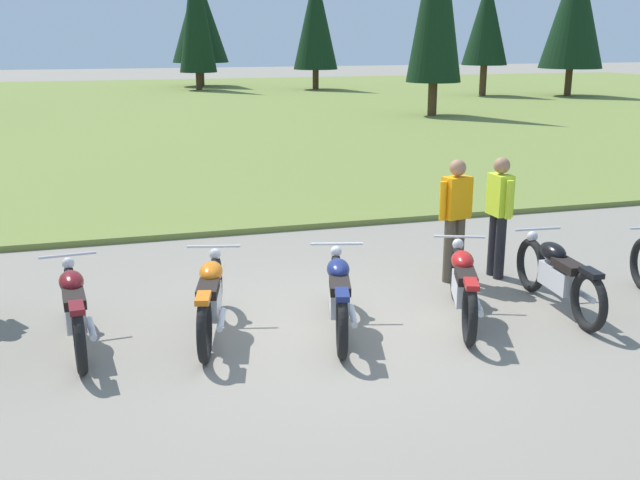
{
  "coord_description": "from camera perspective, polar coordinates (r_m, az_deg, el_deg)",
  "views": [
    {
      "loc": [
        -2.38,
        -7.51,
        3.25
      ],
      "look_at": [
        0.0,
        0.6,
        0.9
      ],
      "focal_mm": 41.63,
      "sensor_mm": 36.0,
      "label": 1
    }
  ],
  "objects": [
    {
      "name": "motorcycle_red",
      "position": [
        8.8,
        10.94,
        -3.4
      ],
      "size": [
        0.93,
        2.0,
        0.88
      ],
      "color": "black",
      "rests_on": "ground"
    },
    {
      "name": "motorcycle_orange",
      "position": [
        8.32,
        -8.4,
        -4.4
      ],
      "size": [
        0.74,
        2.07,
        0.88
      ],
      "color": "black",
      "rests_on": "ground"
    },
    {
      "name": "ground_plane",
      "position": [
        8.53,
        1.14,
        -6.88
      ],
      "size": [
        140.0,
        140.0,
        0.0
      ],
      "primitive_type": "plane",
      "color": "gray"
    },
    {
      "name": "rider_near_row_end",
      "position": [
        10.07,
        10.38,
        2.05
      ],
      "size": [
        0.54,
        0.3,
        1.67
      ],
      "color": "#4C4233",
      "rests_on": "ground"
    },
    {
      "name": "grass_moorland",
      "position": [
        34.15,
        -12.47,
        9.79
      ],
      "size": [
        80.0,
        44.0,
        0.1
      ],
      "primitive_type": "cube",
      "color": "olive",
      "rests_on": "ground"
    },
    {
      "name": "motorcycle_black",
      "position": [
        9.45,
        17.82,
        -2.55
      ],
      "size": [
        0.62,
        2.1,
        0.88
      ],
      "color": "black",
      "rests_on": "ground"
    },
    {
      "name": "rider_checking_bike",
      "position": [
        10.36,
        13.6,
        2.26
      ],
      "size": [
        0.23,
        0.55,
        1.67
      ],
      "color": "black",
      "rests_on": "ground"
    },
    {
      "name": "motorcycle_navy",
      "position": [
        8.33,
        1.46,
        -4.19
      ],
      "size": [
        0.78,
        2.05,
        0.88
      ],
      "color": "black",
      "rests_on": "ground"
    },
    {
      "name": "motorcycle_maroon",
      "position": [
        8.35,
        -18.35,
        -4.97
      ],
      "size": [
        0.62,
        2.1,
        0.88
      ],
      "color": "black",
      "rests_on": "ground"
    }
  ]
}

